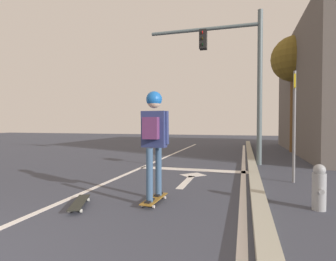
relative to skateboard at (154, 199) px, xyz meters
name	(u,v)px	position (x,y,z in m)	size (l,w,h in m)	color
lane_line_center	(133,171)	(-1.54, 2.61, -0.06)	(0.12, 20.00, 0.01)	silver
lane_line_curbside	(243,177)	(1.45, 2.61, -0.06)	(0.12, 20.00, 0.01)	silver
stop_bar	(193,170)	(0.03, 3.34, -0.06)	(3.14, 0.40, 0.01)	silver
lane_arrow_stem	(186,182)	(0.19, 1.72, -0.06)	(0.16, 1.40, 0.01)	silver
lane_arrow_head	(193,175)	(0.19, 2.57, -0.06)	(0.56, 0.44, 0.01)	silver
curb_strip	(254,175)	(1.70, 2.61, 0.01)	(0.24, 24.00, 0.14)	#A5A18F
skateboard	(154,199)	(0.00, 0.00, 0.00)	(0.25, 0.81, 0.08)	olive
skater	(154,129)	(0.00, -0.01, 1.18)	(0.50, 0.65, 1.81)	#365274
spare_skateboard	(79,203)	(-1.09, -0.54, 0.01)	(0.50, 0.87, 0.08)	black
traffic_signal_mast	(235,64)	(1.14, 4.84, 3.24)	(3.75, 0.34, 4.98)	#536164
street_sign_post	(294,110)	(2.55, 2.33, 1.58)	(0.11, 0.44, 2.53)	slate
fire_hydrant	(319,187)	(2.59, 0.35, 0.29)	(0.20, 0.30, 0.72)	#919397
roadside_tree	(295,61)	(3.68, 9.30, 4.17)	(2.11, 2.11, 5.40)	brown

